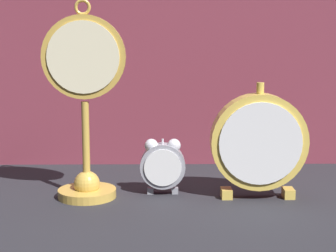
# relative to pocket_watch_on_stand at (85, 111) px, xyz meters

# --- Properties ---
(ground_plane) EXTENTS (4.00, 4.00, 0.00)m
(ground_plane) POSITION_rel_pocket_watch_on_stand_xyz_m (0.15, -0.05, -0.17)
(ground_plane) COLOR #232328
(fabric_backdrop_drape) EXTENTS (1.28, 0.01, 0.66)m
(fabric_backdrop_drape) POSITION_rel_pocket_watch_on_stand_xyz_m (0.15, 0.27, 0.16)
(fabric_backdrop_drape) COLOR brown
(fabric_backdrop_drape) RESTS_ON ground_plane
(pocket_watch_on_stand) EXTENTS (0.15, 0.11, 0.37)m
(pocket_watch_on_stand) POSITION_rel_pocket_watch_on_stand_xyz_m (0.00, 0.00, 0.00)
(pocket_watch_on_stand) COLOR gold
(pocket_watch_on_stand) RESTS_ON ground_plane
(alarm_clock_twin_bell) EXTENTS (0.09, 0.03, 0.11)m
(alarm_clock_twin_bell) POSITION_rel_pocket_watch_on_stand_xyz_m (0.14, 0.02, -0.11)
(alarm_clock_twin_bell) COLOR gray
(alarm_clock_twin_bell) RESTS_ON ground_plane
(mantel_clock_silver) EXTENTS (0.18, 0.04, 0.22)m
(mantel_clock_silver) POSITION_rel_pocket_watch_on_stand_xyz_m (0.32, -0.01, -0.06)
(mantel_clock_silver) COLOR gold
(mantel_clock_silver) RESTS_ON ground_plane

